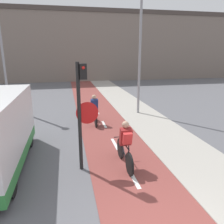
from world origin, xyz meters
TOP-DOWN VIEW (x-y plane):
  - building_row_background at (0.00, 27.76)m, footprint 60.00×5.20m
  - traffic_light_pole at (-1.37, 3.88)m, footprint 0.67×0.25m
  - street_lamp_far at (-5.48, 12.49)m, footprint 0.36×0.36m
  - street_lamp_sidewalk at (2.37, 9.70)m, footprint 0.36×0.36m
  - cyclist_near at (-0.06, 3.75)m, footprint 0.46×1.83m
  - cyclist_far at (-0.45, 8.27)m, footprint 0.46×1.81m

SIDE VIEW (x-z plane):
  - cyclist_far at x=-0.45m, z-range -0.09..1.44m
  - cyclist_near at x=-0.06m, z-range -0.04..1.49m
  - traffic_light_pole at x=-1.37m, z-range 0.39..3.71m
  - building_row_background at x=0.00m, z-range 0.01..8.65m
  - street_lamp_sidewalk at x=2.37m, z-range 0.79..8.61m
  - street_lamp_far at x=-5.48m, z-range 0.79..8.84m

